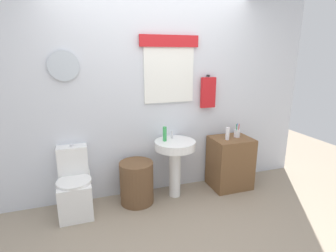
% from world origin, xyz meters
% --- Properties ---
extents(ground_plane, '(8.00, 8.00, 0.00)m').
position_xyz_m(ground_plane, '(0.00, 0.00, 0.00)').
color(ground_plane, gray).
extents(back_wall, '(4.40, 0.18, 2.60)m').
position_xyz_m(back_wall, '(0.00, 1.15, 1.31)').
color(back_wall, silver).
rests_on(back_wall, ground_plane).
extents(toilet, '(0.38, 0.51, 0.78)m').
position_xyz_m(toilet, '(-1.03, 0.88, 0.30)').
color(toilet, white).
rests_on(toilet, ground_plane).
extents(laundry_hamper, '(0.41, 0.41, 0.53)m').
position_xyz_m(laundry_hamper, '(-0.31, 0.85, 0.26)').
color(laundry_hamper, brown).
rests_on(laundry_hamper, ground_plane).
extents(pedestal_sink, '(0.52, 0.52, 0.75)m').
position_xyz_m(pedestal_sink, '(0.19, 0.85, 0.57)').
color(pedestal_sink, white).
rests_on(pedestal_sink, ground_plane).
extents(faucet, '(0.03, 0.03, 0.10)m').
position_xyz_m(faucet, '(0.19, 0.97, 0.80)').
color(faucet, silver).
rests_on(faucet, pedestal_sink).
extents(wooden_cabinet, '(0.53, 0.44, 0.71)m').
position_xyz_m(wooden_cabinet, '(1.00, 0.85, 0.35)').
color(wooden_cabinet, brown).
rests_on(wooden_cabinet, ground_plane).
extents(soap_bottle, '(0.05, 0.05, 0.18)m').
position_xyz_m(soap_bottle, '(0.07, 0.90, 0.84)').
color(soap_bottle, green).
rests_on(soap_bottle, pedestal_sink).
extents(lotion_bottle, '(0.05, 0.05, 0.17)m').
position_xyz_m(lotion_bottle, '(0.91, 0.81, 0.79)').
color(lotion_bottle, white).
rests_on(lotion_bottle, wooden_cabinet).
extents(toothbrush_cup, '(0.08, 0.08, 0.19)m').
position_xyz_m(toothbrush_cup, '(1.10, 0.87, 0.76)').
color(toothbrush_cup, silver).
rests_on(toothbrush_cup, wooden_cabinet).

